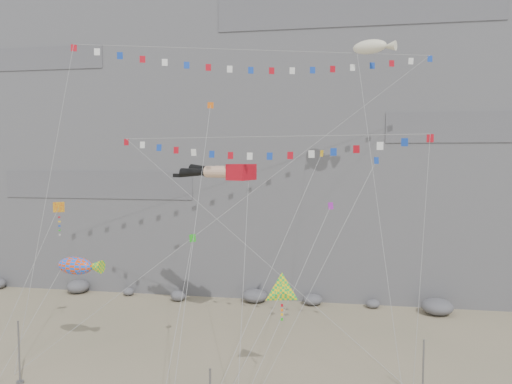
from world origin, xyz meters
TOP-DOWN VIEW (x-y plane):
  - ground at (0.00, 0.00)m, footprint 120.00×120.00m
  - cliff at (0.00, 32.00)m, footprint 80.00×28.00m
  - talus_boulders at (0.00, 17.00)m, footprint 60.00×3.00m
  - anchor_pole_left at (-12.28, -4.10)m, footprint 0.12×0.12m
  - anchor_pole_right at (13.93, -1.90)m, footprint 0.12×0.12m
  - legs_kite at (-1.03, 6.61)m, footprint 8.66×15.88m
  - flag_banner_upper at (2.01, 8.46)m, footprint 29.85×16.35m
  - flag_banner_lower at (2.63, 4.17)m, footprint 23.93×8.02m
  - harlequin_kite at (-13.27, 2.67)m, footprint 2.87×7.63m
  - fish_windsock at (-10.93, 0.89)m, footprint 4.82×6.65m
  - delta_kite at (5.09, -1.99)m, footprint 4.66×6.28m
  - blimp_windsock at (10.96, 10.25)m, footprint 4.12×13.12m
  - small_kite_a at (-1.85, 6.33)m, footprint 1.74×14.19m
  - small_kite_b at (7.93, 4.01)m, footprint 5.67×10.52m
  - small_kite_c at (-1.62, 0.49)m, footprint 1.24×9.22m
  - small_kite_d at (7.09, 6.26)m, footprint 6.58×13.32m
  - small_kite_e at (10.90, 1.17)m, footprint 8.09×6.93m

SIDE VIEW (x-z plane):
  - ground at x=0.00m, z-range 0.00..0.00m
  - talus_boulders at x=0.00m, z-range 0.00..1.20m
  - anchor_pole_right at x=13.93m, z-range 0.00..3.87m
  - anchor_pole_left at x=-12.28m, z-range 0.00..4.26m
  - delta_kite at x=5.09m, z-range 1.86..11.12m
  - fish_windsock at x=-10.93m, z-range 2.26..11.61m
  - small_kite_c at x=-1.62m, z-range 2.92..15.56m
  - harlequin_kite at x=-13.27m, z-range 4.58..17.65m
  - small_kite_b at x=7.93m, z-range 3.35..19.24m
  - legs_kite at x=-1.03m, z-range 4.41..23.39m
  - small_kite_e at x=10.90m, z-range 5.61..23.40m
  - small_kite_d at x=7.09m, z-range 4.69..25.49m
  - flag_banner_lower at x=2.63m, z-range 6.37..26.89m
  - small_kite_a at x=-1.85m, z-range 7.05..30.67m
  - flag_banner_upper at x=2.01m, z-range 8.59..39.36m
  - blimp_windsock at x=10.96m, z-range 10.77..37.77m
  - cliff at x=0.00m, z-range 0.00..50.00m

